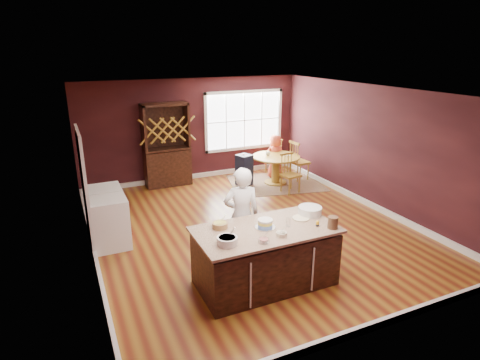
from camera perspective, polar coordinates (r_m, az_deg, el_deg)
name	(u,v)px	position (r m, az deg, el deg)	size (l,w,h in m)	color
room_shell	(249,163)	(7.71, 1.35, 2.48)	(7.00, 7.00, 7.00)	brown
window	(244,120)	(11.36, 0.57, 8.48)	(2.36, 0.10, 1.66)	white
doorway	(85,191)	(7.67, -21.17, -1.43)	(0.08, 1.26, 2.13)	white
kitchen_island	(265,258)	(6.18, 3.60, -10.95)	(2.11, 1.11, 0.92)	black
dining_table	(276,164)	(10.59, 5.12, 2.29)	(1.25, 1.25, 0.75)	#8C6020
baker	(241,216)	(6.62, 0.21, -5.09)	(0.60, 0.40, 1.66)	white
layer_cake	(265,223)	(5.98, 3.60, -6.19)	(0.31, 0.31, 0.13)	silver
bowl_blue	(227,241)	(5.49, -1.84, -8.63)	(0.29, 0.29, 0.11)	white
bowl_yellow	(220,225)	(5.97, -2.88, -6.43)	(0.23, 0.23, 0.09)	olive
bowl_pink	(264,241)	(5.56, 3.41, -8.59)	(0.16, 0.16, 0.06)	white
bowl_olive	(282,234)	(5.75, 5.93, -7.67)	(0.15, 0.15, 0.06)	beige
drinking_glass	(288,222)	(6.04, 6.88, -5.95)	(0.07, 0.07, 0.14)	silver
dinner_plate	(301,218)	(6.35, 8.67, -5.38)	(0.27, 0.27, 0.02)	beige
white_tub	(310,211)	(6.50, 9.91, -4.32)	(0.38, 0.38, 0.13)	white
stoneware_crock	(333,222)	(6.09, 13.06, -5.91)	(0.15, 0.15, 0.18)	brown
toy_figurine	(317,224)	(6.12, 10.96, -6.11)	(0.05, 0.05, 0.09)	yellow
rug	(275,183)	(10.74, 5.04, -0.41)	(2.37, 1.83, 0.01)	brown
chair_east	(300,160)	(10.98, 8.47, 2.80)	(0.46, 0.43, 1.09)	brown
chair_south	(291,173)	(9.95, 7.21, 0.94)	(0.42, 0.40, 1.00)	brown
chair_north	(273,156)	(11.50, 4.76, 3.39)	(0.41, 0.39, 0.98)	brown
seated_woman	(275,156)	(11.10, 5.00, 3.41)	(0.58, 0.38, 1.19)	#C5442C
high_chair	(244,169)	(10.45, 0.60, 1.53)	(0.34, 0.34, 0.85)	black
toddler	(244,154)	(10.48, 0.64, 3.76)	(0.18, 0.14, 0.26)	#8CA5BF
table_plate	(287,155)	(10.61, 6.67, 3.53)	(0.20, 0.20, 0.01)	beige
table_cup	(268,154)	(10.54, 3.97, 3.76)	(0.13, 0.13, 0.10)	white
hutch	(166,145)	(10.46, -10.41, 4.89)	(1.17, 0.49, 2.14)	black
washer	(110,223)	(7.59, -18.02, -5.84)	(0.64, 0.62, 0.93)	white
dryer	(105,210)	(8.18, -18.59, -4.10)	(0.64, 0.62, 0.93)	silver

